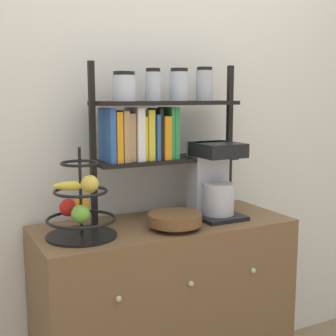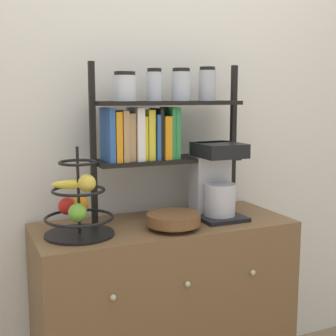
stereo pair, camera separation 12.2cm
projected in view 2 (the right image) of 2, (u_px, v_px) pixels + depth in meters
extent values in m
cube|color=silver|center=(141.00, 124.00, 2.25)|extent=(7.00, 0.05, 2.60)
cube|color=brown|center=(164.00, 316.00, 2.13)|extent=(1.13, 0.47, 0.88)
sphere|color=#B2AD8C|center=(113.00, 297.00, 1.75)|extent=(0.02, 0.02, 0.02)
sphere|color=#B2AD8C|center=(188.00, 284.00, 1.88)|extent=(0.02, 0.02, 0.02)
sphere|color=#B2AD8C|center=(253.00, 273.00, 2.00)|extent=(0.02, 0.02, 0.02)
cube|color=black|center=(217.00, 216.00, 2.15)|extent=(0.20, 0.26, 0.02)
cube|color=#B7B7BC|center=(210.00, 176.00, 2.19)|extent=(0.17, 0.10, 0.33)
cylinder|color=#B7B7BC|center=(220.00, 199.00, 2.12)|extent=(0.14, 0.14, 0.15)
cube|color=black|center=(219.00, 150.00, 2.09)|extent=(0.19, 0.21, 0.06)
cylinder|color=black|center=(80.00, 234.00, 1.88)|extent=(0.28, 0.28, 0.01)
cylinder|color=black|center=(78.00, 190.00, 1.85)|extent=(0.01, 0.01, 0.35)
torus|color=black|center=(79.00, 218.00, 1.87)|extent=(0.28, 0.28, 0.01)
torus|color=black|center=(78.00, 190.00, 1.85)|extent=(0.21, 0.21, 0.01)
torus|color=black|center=(78.00, 162.00, 1.84)|extent=(0.15, 0.15, 0.01)
sphere|color=red|center=(67.00, 206.00, 1.91)|extent=(0.07, 0.07, 0.07)
sphere|color=#6BAD33|center=(77.00, 213.00, 1.80)|extent=(0.07, 0.07, 0.07)
sphere|color=orange|center=(80.00, 205.00, 1.93)|extent=(0.08, 0.08, 0.08)
ellipsoid|color=yellow|center=(71.00, 185.00, 1.85)|extent=(0.15, 0.09, 0.04)
sphere|color=gold|center=(87.00, 183.00, 1.82)|extent=(0.07, 0.07, 0.07)
cylinder|color=brown|center=(173.00, 227.00, 1.97)|extent=(0.13, 0.13, 0.02)
cylinder|color=brown|center=(173.00, 219.00, 1.97)|extent=(0.23, 0.23, 0.05)
cube|color=black|center=(93.00, 145.00, 1.99)|extent=(0.02, 0.02, 0.70)
cube|color=black|center=(233.00, 139.00, 2.27)|extent=(0.02, 0.02, 0.70)
cube|color=black|center=(168.00, 160.00, 2.15)|extent=(0.67, 0.20, 0.02)
cube|color=black|center=(168.00, 103.00, 2.11)|extent=(0.67, 0.20, 0.02)
cube|color=#2D599E|center=(107.00, 135.00, 2.01)|extent=(0.02, 0.16, 0.23)
cube|color=orange|center=(114.00, 136.00, 2.03)|extent=(0.03, 0.16, 0.21)
cube|color=tan|center=(121.00, 136.00, 2.04)|extent=(0.03, 0.15, 0.22)
cube|color=tan|center=(128.00, 137.00, 2.05)|extent=(0.03, 0.13, 0.21)
cube|color=white|center=(136.00, 134.00, 2.07)|extent=(0.03, 0.15, 0.23)
cube|color=yellow|center=(142.00, 138.00, 2.08)|extent=(0.02, 0.12, 0.19)
cube|color=yellow|center=(147.00, 134.00, 2.09)|extent=(0.03, 0.13, 0.22)
cube|color=#2D599E|center=(153.00, 136.00, 2.10)|extent=(0.02, 0.16, 0.20)
cube|color=black|center=(157.00, 133.00, 2.11)|extent=(0.02, 0.13, 0.23)
cube|color=orange|center=(162.00, 137.00, 2.12)|extent=(0.03, 0.16, 0.19)
cube|color=#2D8C47|center=(168.00, 133.00, 2.13)|extent=(0.02, 0.15, 0.23)
cube|color=#2D8C47|center=(172.00, 132.00, 2.13)|extent=(0.02, 0.14, 0.23)
cylinder|color=silver|center=(125.00, 88.00, 2.02)|extent=(0.10, 0.10, 0.11)
cylinder|color=black|center=(125.00, 73.00, 2.01)|extent=(0.09, 0.09, 0.02)
cylinder|color=silver|center=(154.00, 86.00, 2.07)|extent=(0.07, 0.07, 0.13)
cylinder|color=black|center=(154.00, 70.00, 2.06)|extent=(0.06, 0.06, 0.02)
cylinder|color=silver|center=(181.00, 86.00, 2.12)|extent=(0.09, 0.09, 0.13)
cylinder|color=black|center=(181.00, 70.00, 2.11)|extent=(0.08, 0.08, 0.02)
cylinder|color=#ADB2B7|center=(207.00, 86.00, 2.17)|extent=(0.08, 0.08, 0.14)
cylinder|color=black|center=(207.00, 69.00, 2.16)|extent=(0.07, 0.07, 0.02)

